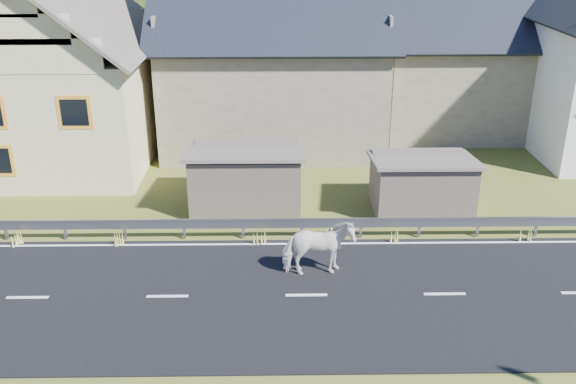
{
  "coord_description": "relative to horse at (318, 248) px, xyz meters",
  "views": [
    {
      "loc": [
        -0.78,
        -15.84,
        9.95
      ],
      "look_at": [
        -0.49,
        2.87,
        2.06
      ],
      "focal_mm": 40.0,
      "sensor_mm": 36.0,
      "label": 1
    }
  ],
  "objects": [
    {
      "name": "lane_markings",
      "position": [
        -0.4,
        -1.2,
        -0.89
      ],
      "size": [
        60.0,
        6.6,
        0.01
      ],
      "primitive_type": "cube",
      "color": "silver",
      "rests_on": "road"
    },
    {
      "name": "ground",
      "position": [
        -0.4,
        -1.2,
        -0.93
      ],
      "size": [
        160.0,
        160.0,
        0.0
      ],
      "primitive_type": "plane",
      "color": "#3F4A19",
      "rests_on": "ground"
    },
    {
      "name": "house_stone_a",
      "position": [
        -1.4,
        13.8,
        3.7
      ],
      "size": [
        10.8,
        9.8,
        8.9
      ],
      "color": "gray",
      "rests_on": "ground"
    },
    {
      "name": "shed_left",
      "position": [
        -2.4,
        5.3,
        0.17
      ],
      "size": [
        4.3,
        3.3,
        2.4
      ],
      "primitive_type": "cube",
      "color": "#68594E",
      "rests_on": "ground"
    },
    {
      "name": "shed_right",
      "position": [
        4.1,
        4.8,
        0.07
      ],
      "size": [
        3.8,
        2.9,
        2.2
      ],
      "primitive_type": "cube",
      "color": "#68594E",
      "rests_on": "ground"
    },
    {
      "name": "road",
      "position": [
        -0.4,
        -1.2,
        -0.91
      ],
      "size": [
        60.0,
        7.0,
        0.04
      ],
      "primitive_type": "cube",
      "color": "black",
      "rests_on": "ground"
    },
    {
      "name": "horse",
      "position": [
        0.0,
        0.0,
        0.0
      ],
      "size": [
        1.21,
        2.22,
        1.79
      ],
      "primitive_type": "imported",
      "rotation": [
        0.0,
        0.0,
        1.69
      ],
      "color": "white",
      "rests_on": "road"
    },
    {
      "name": "guardrail",
      "position": [
        -0.4,
        2.48,
        -0.37
      ],
      "size": [
        28.1,
        0.09,
        0.75
      ],
      "color": "#93969B",
      "rests_on": "ground"
    },
    {
      "name": "house_cream",
      "position": [
        -10.4,
        10.8,
        3.42
      ],
      "size": [
        7.8,
        9.8,
        8.3
      ],
      "color": "beige",
      "rests_on": "ground"
    },
    {
      "name": "house_stone_b",
      "position": [
        8.6,
        15.8,
        3.3
      ],
      "size": [
        9.8,
        8.8,
        8.1
      ],
      "color": "gray",
      "rests_on": "ground"
    },
    {
      "name": "mountain",
      "position": [
        4.6,
        178.8,
        -20.93
      ],
      "size": [
        440.0,
        280.0,
        260.0
      ],
      "primitive_type": "ellipsoid",
      "color": "#223712",
      "rests_on": "ground"
    }
  ]
}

